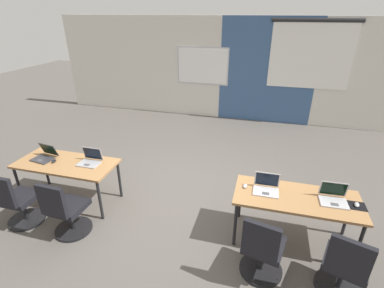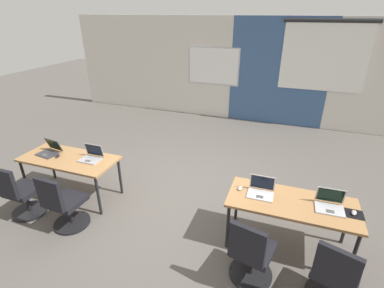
# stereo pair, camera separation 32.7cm
# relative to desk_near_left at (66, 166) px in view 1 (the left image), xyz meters

# --- Properties ---
(ground_plane) EXTENTS (24.00, 24.00, 0.00)m
(ground_plane) POSITION_rel_desk_near_left_xyz_m (1.75, 0.60, -0.66)
(ground_plane) COLOR #56514C
(back_wall_assembly) EXTENTS (10.00, 0.27, 2.80)m
(back_wall_assembly) POSITION_rel_desk_near_left_xyz_m (1.79, 4.80, 0.75)
(back_wall_assembly) COLOR silver
(back_wall_assembly) RESTS_ON ground
(desk_near_left) EXTENTS (1.60, 0.70, 0.72)m
(desk_near_left) POSITION_rel_desk_near_left_xyz_m (0.00, 0.00, 0.00)
(desk_near_left) COLOR #A37547
(desk_near_left) RESTS_ON ground
(desk_near_right) EXTENTS (1.60, 0.70, 0.72)m
(desk_near_right) POSITION_rel_desk_near_left_xyz_m (3.50, 0.00, 0.00)
(desk_near_right) COLOR #A37547
(desk_near_right) RESTS_ON ground
(laptop_near_left_end) EXTENTS (0.37, 0.35, 0.23)m
(laptop_near_left_end) POSITION_rel_desk_near_left_xyz_m (-0.41, 0.03, 0.11)
(laptop_near_left_end) COLOR #333338
(laptop_near_left_end) RESTS_ON desk_near_left
(mouse_near_left_end) EXTENTS (0.07, 0.11, 0.03)m
(mouse_near_left_end) POSITION_rel_desk_near_left_xyz_m (-0.19, -0.04, 0.08)
(mouse_near_left_end) COLOR black
(mouse_near_left_end) RESTS_ON desk_near_left
(chair_near_left_end) EXTENTS (0.52, 0.54, 0.92)m
(chair_near_left_end) POSITION_rel_desk_near_left_xyz_m (-0.35, -0.71, -0.28)
(chair_near_left_end) COLOR black
(chair_near_left_end) RESTS_ON ground
(laptop_near_right_inner) EXTENTS (0.33, 0.26, 0.24)m
(laptop_near_right_inner) POSITION_rel_desk_near_left_xyz_m (3.10, 0.04, 0.11)
(laptop_near_right_inner) COLOR silver
(laptop_near_right_inner) RESTS_ON desk_near_right
(mouse_near_right_inner) EXTENTS (0.07, 0.10, 0.03)m
(mouse_near_right_inner) POSITION_rel_desk_near_left_xyz_m (2.83, 0.05, 0.08)
(mouse_near_right_inner) COLOR #B2B2B7
(mouse_near_right_inner) RESTS_ON desk_near_right
(chair_near_right_inner) EXTENTS (0.53, 0.58, 0.92)m
(chair_near_right_inner) POSITION_rel_desk_near_left_xyz_m (3.12, -0.72, -0.28)
(chair_near_right_inner) COLOR black
(chair_near_right_inner) RESTS_ON ground
(laptop_near_right_end) EXTENTS (0.34, 0.29, 0.23)m
(laptop_near_right_end) POSITION_rel_desk_near_left_xyz_m (3.93, 0.03, 0.11)
(laptop_near_right_end) COLOR #B7B7BC
(laptop_near_right_end) RESTS_ON desk_near_right
(mousepad_near_right_end) EXTENTS (0.22, 0.19, 0.00)m
(mousepad_near_right_end) POSITION_rel_desk_near_left_xyz_m (4.20, -0.01, 0.06)
(mousepad_near_right_end) COLOR black
(mousepad_near_right_end) RESTS_ON desk_near_right
(mouse_near_right_end) EXTENTS (0.08, 0.11, 0.03)m
(mouse_near_right_end) POSITION_rel_desk_near_left_xyz_m (4.20, -0.01, 0.08)
(mouse_near_right_end) COLOR #B2B2B7
(mouse_near_right_end) RESTS_ON mousepad_near_right_end
(chair_near_right_end) EXTENTS (0.56, 0.61, 0.92)m
(chair_near_right_end) POSITION_rel_desk_near_left_xyz_m (3.99, -0.74, -0.28)
(chair_near_right_end) COLOR black
(chair_near_right_end) RESTS_ON ground
(laptop_near_left_inner) EXTENTS (0.33, 0.28, 0.23)m
(laptop_near_left_inner) POSITION_rel_desk_near_left_xyz_m (0.39, 0.09, 0.11)
(laptop_near_left_inner) COLOR #9E9EA3
(laptop_near_left_inner) RESTS_ON desk_near_left
(chair_near_left_inner) EXTENTS (0.52, 0.55, 0.92)m
(chair_near_left_inner) POSITION_rel_desk_near_left_xyz_m (0.46, -0.71, -0.28)
(chair_near_left_inner) COLOR black
(chair_near_left_inner) RESTS_ON ground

